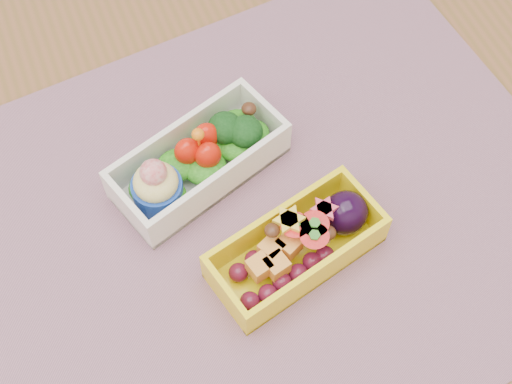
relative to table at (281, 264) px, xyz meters
name	(u,v)px	position (x,y,z in m)	size (l,w,h in m)	color
table	(281,264)	(0.00, 0.00, 0.00)	(1.20, 0.80, 0.75)	brown
placemat	(250,220)	(-0.03, 0.01, 0.10)	(0.58, 0.45, 0.00)	gray
bento_white	(198,161)	(-0.05, 0.07, 0.12)	(0.17, 0.12, 0.07)	white
bento_yellow	(300,245)	(0.00, -0.04, 0.12)	(0.16, 0.10, 0.05)	yellow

